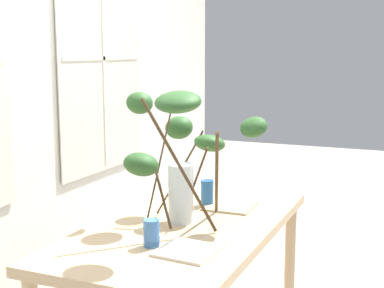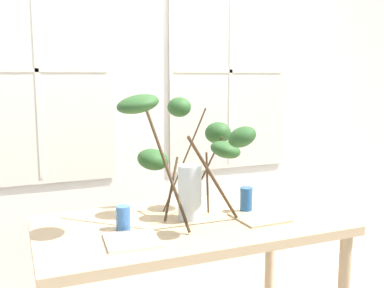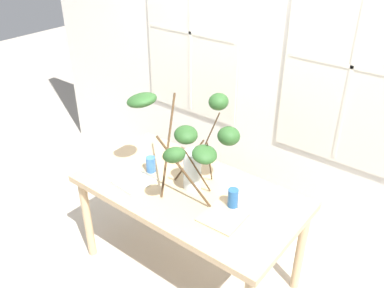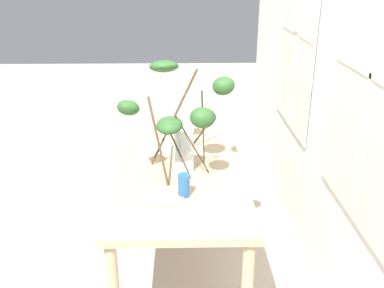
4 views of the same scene
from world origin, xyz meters
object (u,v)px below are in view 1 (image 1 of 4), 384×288
object	(u,v)px
vase_with_branches	(179,149)
drinking_glass_blue_right	(207,193)
plate_square_left	(188,251)
drinking_glass_blue_left	(151,233)
plate_square_right	(230,206)
dining_table	(185,240)

from	to	relation	value
vase_with_branches	drinking_glass_blue_right	bearing A→B (deg)	-0.83
plate_square_left	vase_with_branches	bearing A→B (deg)	29.81
drinking_glass_blue_left	drinking_glass_blue_right	size ratio (longest dim) A/B	0.86
vase_with_branches	plate_square_right	distance (m)	0.53
dining_table	vase_with_branches	size ratio (longest dim) A/B	2.09
drinking_glass_blue_right	plate_square_left	size ratio (longest dim) A/B	0.58
drinking_glass_blue_left	drinking_glass_blue_right	distance (m)	0.70
dining_table	plate_square_right	bearing A→B (deg)	-16.37
plate_square_left	plate_square_right	world-z (taller)	plate_square_left
dining_table	plate_square_left	world-z (taller)	plate_square_left
drinking_glass_blue_right	dining_table	bearing A→B (deg)	-176.17
drinking_glass_blue_left	vase_with_branches	bearing A→B (deg)	4.04
drinking_glass_blue_right	plate_square_right	distance (m)	0.14
drinking_glass_blue_right	plate_square_right	world-z (taller)	drinking_glass_blue_right
vase_with_branches	drinking_glass_blue_left	distance (m)	0.46
drinking_glass_blue_left	plate_square_left	xyz separation A→B (m)	(-0.00, -0.18, -0.05)
vase_with_branches	dining_table	bearing A→B (deg)	-79.42
dining_table	drinking_glass_blue_left	distance (m)	0.38
drinking_glass_blue_left	plate_square_right	xyz separation A→B (m)	(0.71, -0.11, -0.05)
drinking_glass_blue_left	plate_square_right	size ratio (longest dim) A/B	0.47
plate_square_right	dining_table	bearing A→B (deg)	163.63
dining_table	plate_square_right	size ratio (longest dim) A/B	6.25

